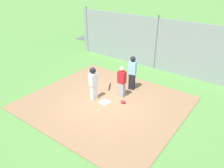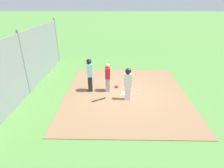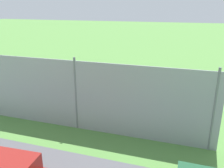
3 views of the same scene
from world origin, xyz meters
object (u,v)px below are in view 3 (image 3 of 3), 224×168
(umpire, at_px, (97,85))
(catcher_mask, at_px, (99,91))
(baseball, at_px, (112,87))
(home_plate, at_px, (112,91))
(runner, at_px, (121,78))
(baseball_bat, at_px, (117,99))
(catcher, at_px, (102,83))

(umpire, relative_size, catcher_mask, 7.64)
(umpire, bearing_deg, baseball, -13.36)
(umpire, bearing_deg, home_plate, -21.25)
(umpire, relative_size, runner, 1.09)
(baseball_bat, bearing_deg, catcher, -142.10)
(baseball_bat, bearing_deg, umpire, -93.29)
(catcher_mask, bearing_deg, baseball, 66.78)
(home_plate, relative_size, baseball, 5.95)
(catcher_mask, xyz_separation_m, baseball, (0.51, 1.18, -0.02))
(home_plate, height_order, baseball, baseball)
(runner, distance_m, catcher_mask, 1.73)
(home_plate, bearing_deg, catcher_mask, -147.85)
(home_plate, xyz_separation_m, umpire, (-0.32, -1.93, 0.96))
(umpire, xyz_separation_m, catcher_mask, (-0.44, 1.45, -0.91))
(runner, bearing_deg, catcher_mask, 24.93)
(umpire, relative_size, baseball, 24.77)
(umpire, bearing_deg, baseball_bat, -73.99)
(home_plate, relative_size, catcher_mask, 1.83)
(baseball, bearing_deg, catcher_mask, -113.22)
(catcher_mask, bearing_deg, baseball_bat, -31.01)
(home_plate, xyz_separation_m, runner, (0.62, 0.06, 0.95))
(runner, bearing_deg, catcher, 51.30)
(catcher, xyz_separation_m, catcher_mask, (-0.44, 0.49, -0.77))
(catcher, relative_size, baseball, 21.73)
(catcher_mask, relative_size, baseball, 3.24)
(runner, xyz_separation_m, baseball, (-0.87, 0.64, -0.92))
(runner, bearing_deg, baseball_bat, 98.23)
(catcher, bearing_deg, catcher_mask, 38.86)
(catcher, relative_size, catcher_mask, 6.70)
(runner, height_order, baseball, runner)
(baseball, bearing_deg, runner, -36.42)
(umpire, height_order, catcher_mask, umpire)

